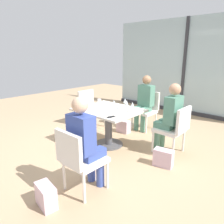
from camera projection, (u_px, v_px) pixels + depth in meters
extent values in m
plane|color=tan|center=(109.00, 145.00, 4.17)|extent=(12.00, 12.00, 0.00)
cube|color=#9FB7BC|center=(184.00, 67.00, 6.08)|extent=(4.59, 0.03, 2.70)
cube|color=#2D2D33|center=(184.00, 67.00, 6.06)|extent=(0.08, 0.06, 2.70)
cube|color=#2D2D33|center=(180.00, 111.00, 6.41)|extent=(4.59, 0.10, 0.10)
cube|color=silver|center=(108.00, 110.00, 3.98)|extent=(1.18, 0.95, 0.04)
cylinder|color=#4C4C51|center=(109.00, 128.00, 4.08)|extent=(0.14, 0.14, 0.69)
cylinder|color=#4C4C51|center=(109.00, 144.00, 4.17)|extent=(0.56, 0.56, 0.02)
cube|color=silver|center=(85.00, 160.00, 2.72)|extent=(0.46, 0.46, 0.06)
cube|color=silver|center=(68.00, 149.00, 2.48)|extent=(0.46, 0.05, 0.42)
cylinder|color=silver|center=(107.00, 175.00, 2.79)|extent=(0.04, 0.04, 0.39)
cylinder|color=silver|center=(87.00, 165.00, 3.05)|extent=(0.04, 0.04, 0.39)
cylinder|color=silver|center=(84.00, 189.00, 2.51)|extent=(0.04, 0.04, 0.39)
cylinder|color=silver|center=(64.00, 176.00, 2.77)|extent=(0.04, 0.04, 0.39)
cube|color=silver|center=(144.00, 112.00, 4.92)|extent=(0.46, 0.46, 0.06)
cube|color=silver|center=(151.00, 100.00, 5.03)|extent=(0.46, 0.05, 0.42)
cylinder|color=silver|center=(132.00, 121.00, 4.97)|extent=(0.04, 0.04, 0.39)
cylinder|color=silver|center=(146.00, 125.00, 4.71)|extent=(0.04, 0.04, 0.39)
cylinder|color=silver|center=(142.00, 117.00, 5.25)|extent=(0.04, 0.04, 0.39)
cylinder|color=silver|center=(156.00, 121.00, 4.99)|extent=(0.04, 0.04, 0.39)
cube|color=silver|center=(169.00, 130.00, 3.78)|extent=(0.46, 0.46, 0.06)
cube|color=silver|center=(184.00, 120.00, 3.55)|extent=(0.05, 0.46, 0.42)
cylinder|color=silver|center=(164.00, 136.00, 4.11)|extent=(0.04, 0.04, 0.39)
cylinder|color=silver|center=(153.00, 142.00, 3.83)|extent=(0.04, 0.04, 0.39)
cylinder|color=silver|center=(183.00, 141.00, 3.85)|extent=(0.04, 0.04, 0.39)
cylinder|color=silver|center=(173.00, 148.00, 3.57)|extent=(0.04, 0.04, 0.39)
cube|color=silver|center=(93.00, 110.00, 5.08)|extent=(0.46, 0.46, 0.06)
cube|color=silver|center=(86.00, 99.00, 5.17)|extent=(0.05, 0.46, 0.42)
cylinder|color=silver|center=(93.00, 123.00, 4.87)|extent=(0.04, 0.04, 0.39)
cylinder|color=silver|center=(105.00, 119.00, 5.15)|extent=(0.04, 0.04, 0.39)
cylinder|color=silver|center=(82.00, 119.00, 5.12)|extent=(0.04, 0.04, 0.39)
cylinder|color=silver|center=(94.00, 116.00, 5.41)|extent=(0.04, 0.04, 0.39)
cylinder|color=#384C9E|center=(100.00, 171.00, 2.84)|extent=(0.11, 0.11, 0.45)
cube|color=#384C9E|center=(94.00, 154.00, 2.69)|extent=(0.13, 0.32, 0.11)
cylinder|color=#384C9E|center=(91.00, 166.00, 2.96)|extent=(0.11, 0.11, 0.45)
cube|color=#384C9E|center=(85.00, 150.00, 2.81)|extent=(0.13, 0.32, 0.11)
cube|color=#384C9E|center=(81.00, 134.00, 2.58)|extent=(0.34, 0.20, 0.48)
sphere|color=#D8AD8C|center=(80.00, 105.00, 2.48)|extent=(0.20, 0.20, 0.20)
cylinder|color=#4C7F6B|center=(136.00, 121.00, 4.91)|extent=(0.11, 0.11, 0.45)
cube|color=#4C7F6B|center=(139.00, 108.00, 4.90)|extent=(0.13, 0.32, 0.11)
cylinder|color=#4C7F6B|center=(143.00, 122.00, 4.79)|extent=(0.11, 0.11, 0.45)
cube|color=#4C7F6B|center=(146.00, 110.00, 4.78)|extent=(0.13, 0.32, 0.11)
cube|color=#4C7F6B|center=(146.00, 96.00, 4.85)|extent=(0.34, 0.20, 0.48)
sphere|color=#936B4C|center=(147.00, 80.00, 4.75)|extent=(0.20, 0.20, 0.20)
cylinder|color=#4C7F6B|center=(162.00, 136.00, 4.01)|extent=(0.11, 0.11, 0.45)
cube|color=#4C7F6B|center=(168.00, 123.00, 3.87)|extent=(0.32, 0.13, 0.11)
cylinder|color=#4C7F6B|center=(157.00, 139.00, 3.88)|extent=(0.11, 0.11, 0.45)
cube|color=#4C7F6B|center=(163.00, 126.00, 3.74)|extent=(0.32, 0.13, 0.11)
cube|color=#4C7F6B|center=(173.00, 110.00, 3.64)|extent=(0.20, 0.34, 0.48)
sphere|color=tan|center=(175.00, 89.00, 3.54)|extent=(0.20, 0.20, 0.20)
cylinder|color=silver|center=(114.00, 110.00, 3.92)|extent=(0.06, 0.06, 0.00)
cylinder|color=silver|center=(114.00, 107.00, 3.91)|extent=(0.01, 0.01, 0.08)
cone|color=silver|center=(114.00, 102.00, 3.89)|extent=(0.07, 0.07, 0.09)
cylinder|color=silver|center=(98.00, 111.00, 3.83)|extent=(0.06, 0.06, 0.00)
cylinder|color=silver|center=(97.00, 109.00, 3.82)|extent=(0.01, 0.01, 0.08)
cone|color=silver|center=(97.00, 104.00, 3.79)|extent=(0.07, 0.07, 0.09)
cylinder|color=silver|center=(126.00, 110.00, 3.89)|extent=(0.06, 0.06, 0.00)
cylinder|color=silver|center=(127.00, 108.00, 3.88)|extent=(0.01, 0.01, 0.08)
cone|color=silver|center=(127.00, 103.00, 3.86)|extent=(0.07, 0.07, 0.09)
cylinder|color=silver|center=(82.00, 109.00, 3.98)|extent=(0.06, 0.06, 0.00)
cylinder|color=silver|center=(81.00, 106.00, 3.97)|extent=(0.01, 0.01, 0.08)
cone|color=silver|center=(81.00, 102.00, 3.95)|extent=(0.07, 0.07, 0.09)
cylinder|color=silver|center=(132.00, 112.00, 3.77)|extent=(0.06, 0.06, 0.00)
cylinder|color=silver|center=(132.00, 110.00, 3.75)|extent=(0.01, 0.01, 0.08)
cone|color=silver|center=(132.00, 105.00, 3.73)|extent=(0.07, 0.07, 0.09)
cylinder|color=silver|center=(125.00, 107.00, 4.08)|extent=(0.06, 0.06, 0.00)
cylinder|color=silver|center=(125.00, 105.00, 4.07)|extent=(0.01, 0.01, 0.08)
cone|color=silver|center=(125.00, 101.00, 4.04)|extent=(0.07, 0.07, 0.09)
cylinder|color=silver|center=(118.00, 114.00, 3.62)|extent=(0.06, 0.06, 0.00)
cylinder|color=silver|center=(118.00, 112.00, 3.61)|extent=(0.01, 0.01, 0.08)
cone|color=silver|center=(118.00, 107.00, 3.58)|extent=(0.07, 0.07, 0.09)
cylinder|color=white|center=(99.00, 101.00, 4.42)|extent=(0.08, 0.08, 0.09)
cube|color=black|center=(111.00, 117.00, 3.47)|extent=(0.10, 0.16, 0.01)
cube|color=beige|center=(46.00, 196.00, 2.47)|extent=(0.32, 0.20, 0.28)
cube|color=beige|center=(123.00, 126.00, 4.79)|extent=(0.30, 0.17, 0.28)
cube|color=beige|center=(163.00, 158.00, 3.35)|extent=(0.32, 0.21, 0.28)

